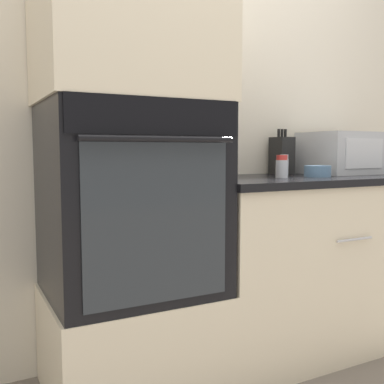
{
  "coord_description": "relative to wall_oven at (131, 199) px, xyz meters",
  "views": [
    {
      "loc": [
        -0.99,
        -1.49,
        1.05
      ],
      "look_at": [
        -0.11,
        0.21,
        0.87
      ],
      "focal_mm": 42.0,
      "sensor_mm": 36.0,
      "label": 1
    }
  ],
  "objects": [
    {
      "name": "wall_back",
      "position": [
        0.36,
        0.33,
        0.41
      ],
      "size": [
        8.0,
        0.05,
        2.5
      ],
      "color": "beige",
      "rests_on": "ground_plane"
    },
    {
      "name": "oven_cabinet_base",
      "position": [
        0.0,
        0.0,
        -0.62
      ],
      "size": [
        0.71,
        0.6,
        0.44
      ],
      "color": "beige",
      "rests_on": "ground_plane"
    },
    {
      "name": "wall_oven",
      "position": [
        0.0,
        0.0,
        0.0
      ],
      "size": [
        0.69,
        0.64,
        0.79
      ],
      "color": "black",
      "rests_on": "oven_cabinet_base"
    },
    {
      "name": "oven_cabinet_upper",
      "position": [
        0.0,
        0.0,
        0.74
      ],
      "size": [
        0.71,
        0.6,
        0.7
      ],
      "color": "beige",
      "rests_on": "wall_oven"
    },
    {
      "name": "counter_unit",
      "position": [
        0.99,
        0.0,
        -0.38
      ],
      "size": [
        1.28,
        0.63,
        0.91
      ],
      "color": "beige",
      "rests_on": "ground_plane"
    },
    {
      "name": "microwave",
      "position": [
        1.32,
        0.09,
        0.19
      ],
      "size": [
        0.44,
        0.35,
        0.23
      ],
      "color": "#B2B5BA",
      "rests_on": "counter_unit"
    },
    {
      "name": "knife_block",
      "position": [
        0.97,
        0.22,
        0.18
      ],
      "size": [
        0.09,
        0.12,
        0.25
      ],
      "color": "black",
      "rests_on": "counter_unit"
    },
    {
      "name": "bowl",
      "position": [
        0.98,
        -0.06,
        0.1
      ],
      "size": [
        0.13,
        0.13,
        0.06
      ],
      "color": "#517599",
      "rests_on": "counter_unit"
    },
    {
      "name": "condiment_jar_near",
      "position": [
        0.76,
        -0.05,
        0.13
      ],
      "size": [
        0.06,
        0.06,
        0.11
      ],
      "color": "silver",
      "rests_on": "counter_unit"
    },
    {
      "name": "condiment_jar_mid",
      "position": [
        0.9,
        0.1,
        0.13
      ],
      "size": [
        0.05,
        0.05,
        0.11
      ],
      "color": "silver",
      "rests_on": "counter_unit"
    }
  ]
}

